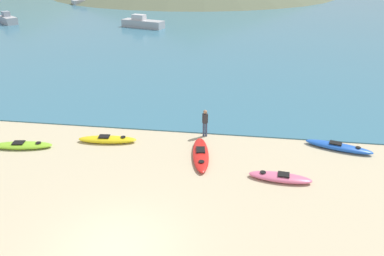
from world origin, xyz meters
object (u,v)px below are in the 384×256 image
kayak_on_sand_1 (280,177)px  moored_boat_2 (81,2)px  kayak_on_sand_3 (339,147)px  person_near_waterline (205,121)px  moored_boat_3 (143,23)px  moored_boat_1 (8,19)px  kayak_on_sand_4 (107,139)px  kayak_on_sand_0 (22,145)px  kayak_on_sand_2 (201,154)px

kayak_on_sand_1 → moored_boat_2: size_ratio=0.74×
kayak_on_sand_3 → moored_boat_2: size_ratio=0.88×
person_near_waterline → moored_boat_3: bearing=110.8°
moored_boat_1 → moored_boat_3: 19.08m
kayak_on_sand_1 → kayak_on_sand_4: kayak_on_sand_4 is taller
kayak_on_sand_0 → moored_boat_2: (-20.08, 54.48, 0.39)m
kayak_on_sand_1 → person_near_waterline: bearing=134.3°
moored_boat_1 → moored_boat_3: size_ratio=0.64×
kayak_on_sand_4 → moored_boat_2: size_ratio=0.83×
kayak_on_sand_0 → person_near_waterline: size_ratio=2.06×
kayak_on_sand_2 → kayak_on_sand_4: kayak_on_sand_4 is taller
kayak_on_sand_4 → person_near_waterline: (4.97, 1.42, 0.72)m
kayak_on_sand_1 → moored_boat_2: moored_boat_2 is taller
kayak_on_sand_0 → moored_boat_2: 58.07m
kayak_on_sand_0 → kayak_on_sand_2: size_ratio=0.90×
person_near_waterline → moored_boat_1: size_ratio=0.41×
person_near_waterline → moored_boat_1: 43.26m
kayak_on_sand_2 → moored_boat_2: (-29.19, 54.10, 0.39)m
kayak_on_sand_2 → person_near_waterline: (-0.05, 2.25, 0.74)m
kayak_on_sand_0 → kayak_on_sand_1: (12.78, -1.19, 0.01)m
moored_boat_2 → moored_boat_1: bearing=-94.0°
person_near_waterline → moored_boat_1: bearing=135.1°
kayak_on_sand_3 → moored_boat_1: size_ratio=0.88×
moored_boat_1 → moored_boat_2: size_ratio=1.00×
kayak_on_sand_0 → moored_boat_2: size_ratio=0.84×
moored_boat_2 → kayak_on_sand_2: bearing=-61.7°
moored_boat_1 → moored_boat_2: 21.36m
person_near_waterline → moored_boat_2: person_near_waterline is taller
kayak_on_sand_3 → moored_boat_1: (-37.47, 31.08, 0.46)m
kayak_on_sand_4 → moored_boat_1: 40.99m
moored_boat_2 → kayak_on_sand_1: bearing=-59.4°
kayak_on_sand_1 → kayak_on_sand_2: (-3.68, 1.57, -0.01)m
kayak_on_sand_1 → person_near_waterline: 5.38m
kayak_on_sand_2 → moored_boat_3: bearing=109.6°
kayak_on_sand_2 → kayak_on_sand_1: bearing=-23.1°
kayak_on_sand_0 → person_near_waterline: (9.06, 2.63, 0.74)m
kayak_on_sand_1 → kayak_on_sand_2: 4.00m
kayak_on_sand_0 → moored_boat_1: 39.57m
kayak_on_sand_2 → moored_boat_2: size_ratio=0.93×
kayak_on_sand_0 → kayak_on_sand_4: 4.26m
kayak_on_sand_2 → moored_boat_2: moored_boat_2 is taller
kayak_on_sand_3 → kayak_on_sand_4: kayak_on_sand_4 is taller
person_near_waterline → moored_boat_2: (-29.14, 51.85, -0.35)m
kayak_on_sand_1 → kayak_on_sand_4: size_ratio=0.89×
kayak_on_sand_2 → kayak_on_sand_3: 7.00m
moored_boat_3 → moored_boat_1: bearing=179.4°
kayak_on_sand_3 → moored_boat_3: size_ratio=0.56×
kayak_on_sand_1 → kayak_on_sand_2: size_ratio=0.79×
kayak_on_sand_3 → kayak_on_sand_1: bearing=-133.5°
moored_boat_2 → moored_boat_3: size_ratio=0.63×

